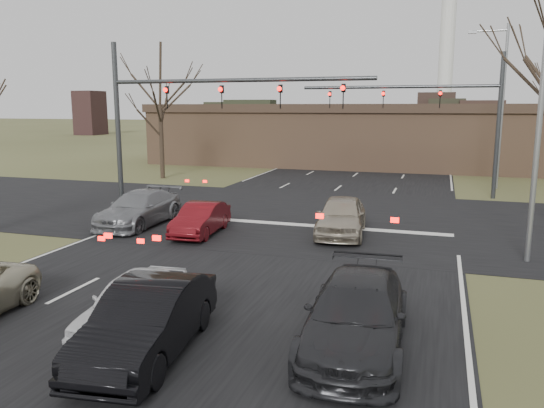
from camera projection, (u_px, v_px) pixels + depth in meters
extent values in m
plane|color=#464725|center=(122.00, 356.00, 10.96)|extent=(360.00, 360.00, 0.00)
cube|color=black|center=(391.00, 147.00, 67.17)|extent=(14.00, 300.00, 0.02)
cube|color=black|center=(303.00, 216.00, 25.01)|extent=(200.00, 14.00, 0.02)
cube|color=#886349|center=(392.00, 140.00, 45.55)|extent=(42.00, 10.00, 4.60)
cube|color=#38281E|center=(393.00, 108.00, 45.07)|extent=(42.40, 10.40, 0.70)
cylinder|color=silver|center=(446.00, 53.00, 118.52)|extent=(3.20, 3.20, 34.00)
cylinder|color=#383A3D|center=(118.00, 130.00, 24.96)|extent=(0.24, 0.24, 8.00)
cylinder|color=#383A3D|center=(236.00, 80.00, 22.77)|extent=(12.00, 0.18, 0.18)
imported|color=black|center=(167.00, 97.00, 23.89)|extent=(0.16, 0.20, 1.00)
imported|color=black|center=(222.00, 97.00, 23.09)|extent=(0.16, 0.20, 1.00)
imported|color=black|center=(281.00, 97.00, 22.30)|extent=(0.16, 0.20, 1.00)
imported|color=black|center=(343.00, 96.00, 21.50)|extent=(0.16, 0.20, 1.00)
cylinder|color=#383A3D|center=(498.00, 127.00, 29.09)|extent=(0.24, 0.24, 8.00)
cylinder|color=#383A3D|center=(398.00, 87.00, 30.34)|extent=(11.00, 0.18, 0.18)
imported|color=black|center=(440.00, 99.00, 29.76)|extent=(0.16, 0.20, 1.00)
imported|color=black|center=(383.00, 99.00, 30.70)|extent=(0.16, 0.20, 1.00)
imported|color=black|center=(330.00, 100.00, 31.64)|extent=(0.16, 0.20, 1.00)
cylinder|color=gray|center=(541.00, 109.00, 16.73)|extent=(0.18, 0.18, 10.00)
cylinder|color=gray|center=(502.00, 108.00, 32.51)|extent=(0.18, 0.18, 10.00)
cylinder|color=gray|center=(490.00, 31.00, 31.98)|extent=(2.00, 0.12, 0.12)
cube|color=gray|center=(472.00, 32.00, 32.29)|extent=(0.50, 0.25, 0.15)
cylinder|color=black|center=(161.00, 142.00, 37.80)|extent=(0.32, 0.32, 5.23)
imported|color=white|center=(134.00, 301.00, 12.23)|extent=(1.81, 3.94, 1.31)
imported|color=black|center=(148.00, 320.00, 10.92)|extent=(2.13, 4.72, 1.50)
imported|color=#232325|center=(356.00, 315.00, 11.24)|extent=(2.27, 5.15, 1.47)
imported|color=gray|center=(139.00, 208.00, 22.96)|extent=(2.12, 5.09, 1.47)
imported|color=#5D0D12|center=(201.00, 219.00, 21.31)|extent=(1.64, 3.93, 1.27)
imported|color=#A89D88|center=(341.00, 216.00, 21.19)|extent=(2.26, 4.71, 1.55)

